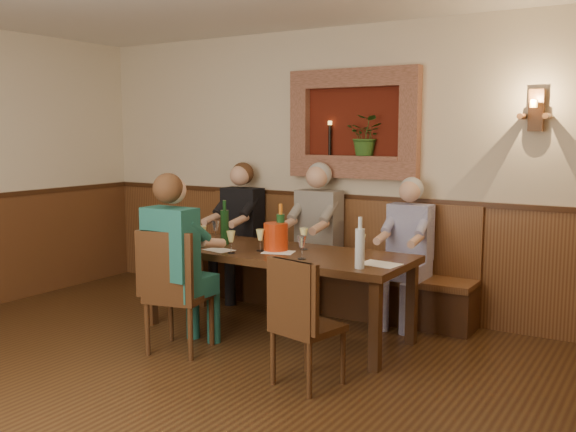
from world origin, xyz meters
name	(u,v)px	position (x,y,z in m)	size (l,w,h in m)	color
ground_plane	(120,409)	(0.00, 0.00, 0.00)	(6.00, 6.00, 0.00)	#331B0E
room_shell	(109,112)	(0.00, 0.00, 1.89)	(6.04, 6.04, 2.82)	beige
wainscoting	(117,321)	(0.00, 0.00, 0.59)	(6.02, 6.02, 1.15)	#512C17
wall_niche	(357,128)	(0.24, 2.94, 1.81)	(1.36, 0.30, 1.06)	#50150B
wall_sconce	(536,111)	(1.90, 2.93, 1.94)	(0.25, 0.20, 0.35)	#512C17
dining_table	(275,258)	(0.00, 1.85, 0.68)	(2.40, 0.90, 0.75)	#3A2011
bench	(326,277)	(0.00, 2.79, 0.33)	(3.00, 0.45, 1.11)	#381E0F
chair_near_left	(179,316)	(-0.42, 1.05, 0.29)	(0.53, 0.53, 1.01)	#3A2011
chair_near_right	(306,348)	(0.82, 0.98, 0.27)	(0.49, 0.49, 0.92)	#3A2011
person_bench_left	(238,242)	(-1.02, 2.69, 0.60)	(0.43, 0.53, 1.45)	black
person_bench_mid	(314,250)	(-0.08, 2.69, 0.61)	(0.44, 0.54, 1.47)	#5C5854
person_bench_right	(406,265)	(0.88, 2.69, 0.56)	(0.39, 0.48, 1.36)	navy
person_chair_front	(179,278)	(-0.42, 1.07, 0.60)	(0.43, 0.53, 1.46)	#16484E
spittoon_bucket	(276,237)	(0.01, 1.84, 0.87)	(0.21, 0.21, 0.24)	red
wine_bottle_green_a	(281,231)	(0.03, 1.90, 0.92)	(0.08, 0.08, 0.40)	#19471E
wine_bottle_green_b	(225,226)	(-0.55, 1.86, 0.92)	(0.10, 0.10, 0.40)	#19471E
water_bottle	(360,247)	(0.95, 1.55, 0.91)	(0.09, 0.09, 0.39)	silver
tasting_sheet_a	(173,243)	(-0.99, 1.64, 0.75)	(0.28, 0.20, 0.00)	white
tasting_sheet_b	(278,252)	(0.08, 1.77, 0.75)	(0.26, 0.19, 0.00)	white
tasting_sheet_c	(380,264)	(1.02, 1.77, 0.75)	(0.30, 0.22, 0.00)	white
tasting_sheet_d	(219,250)	(-0.41, 1.59, 0.75)	(0.25, 0.18, 0.00)	white
wine_glass_0	(304,239)	(0.21, 1.99, 0.85)	(0.08, 0.08, 0.19)	#FFFC98
wine_glass_1	(361,246)	(0.78, 1.95, 0.85)	(0.08, 0.08, 0.19)	#FFFC98
wine_glass_2	(231,242)	(-0.24, 1.53, 0.85)	(0.08, 0.08, 0.19)	#FFFC98
wine_glass_3	(203,237)	(-0.63, 1.63, 0.85)	(0.08, 0.08, 0.19)	#FFFC98
wine_glass_4	(216,231)	(-0.74, 1.96, 0.85)	(0.08, 0.08, 0.19)	white
wine_glass_5	(186,232)	(-0.93, 1.74, 0.85)	(0.08, 0.08, 0.19)	#FFFC98
wine_glass_6	(260,240)	(-0.08, 1.73, 0.85)	(0.08, 0.08, 0.19)	#FFFC98
wine_glass_7	(302,247)	(0.40, 1.63, 0.85)	(0.08, 0.08, 0.19)	white
wine_glass_8	(361,252)	(0.90, 1.68, 0.85)	(0.08, 0.08, 0.19)	white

